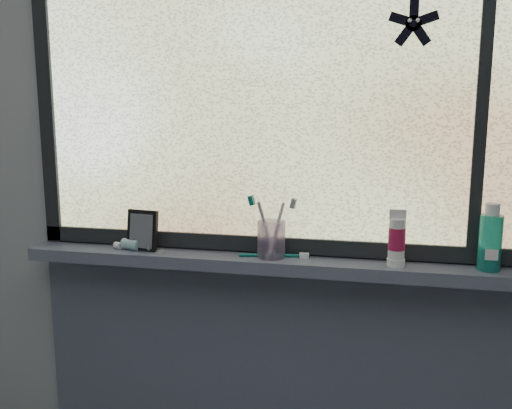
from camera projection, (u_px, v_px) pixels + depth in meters
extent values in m
cube|color=#9EA3A8|center=(276.00, 181.00, 1.82)|extent=(3.00, 0.01, 2.50)
cube|color=#50546A|center=(271.00, 263.00, 1.79)|extent=(1.62, 0.14, 0.04)
cube|color=#50546A|center=(274.00, 403.00, 1.94)|extent=(1.62, 0.02, 0.98)
cube|color=silver|center=(275.00, 92.00, 1.75)|extent=(1.50, 0.01, 1.00)
cube|color=black|center=(274.00, 244.00, 1.83)|extent=(1.60, 0.03, 0.05)
cube|color=black|center=(47.00, 93.00, 1.90)|extent=(0.05, 0.03, 1.10)
cube|color=black|center=(483.00, 91.00, 1.62)|extent=(0.03, 0.03, 1.00)
cube|color=black|center=(142.00, 230.00, 1.86)|extent=(0.11, 0.07, 0.13)
cylinder|color=#BA98C9|center=(271.00, 239.00, 1.78)|extent=(0.10, 0.10, 0.11)
cylinder|color=teal|center=(491.00, 237.00, 1.64)|extent=(0.08, 0.08, 0.16)
cylinder|color=silver|center=(397.00, 236.00, 1.68)|extent=(0.06, 0.06, 0.12)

